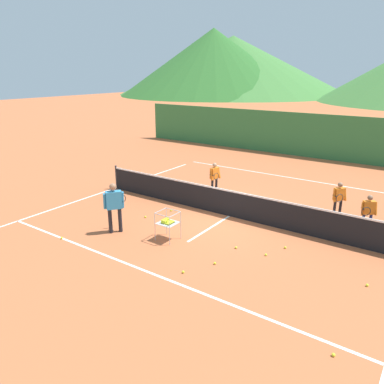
{
  "coord_description": "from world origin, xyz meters",
  "views": [
    {
      "loc": [
        5.98,
        -10.89,
        4.97
      ],
      "look_at": [
        -0.61,
        -1.46,
        1.19
      ],
      "focal_mm": 34.75,
      "sensor_mm": 36.0,
      "label": 1
    }
  ],
  "objects_px": {
    "ball_cart": "(167,222)",
    "tennis_ball_4": "(171,210)",
    "tennis_ball_1": "(285,248)",
    "instructor": "(114,203)",
    "student_0": "(215,175)",
    "student_2": "(368,210)",
    "tennis_ball_2": "(236,248)",
    "tennis_ball_7": "(266,255)",
    "tennis_net": "(230,203)",
    "tennis_ball_6": "(62,238)",
    "tennis_ball_3": "(367,285)",
    "tennis_ball_9": "(333,355)",
    "tennis_ball_5": "(215,263)",
    "tennis_ball_8": "(145,217)",
    "tennis_ball_0": "(183,272)",
    "student_1": "(339,197)"
  },
  "relations": [
    {
      "from": "tennis_net",
      "to": "tennis_ball_6",
      "type": "height_order",
      "value": "tennis_net"
    },
    {
      "from": "instructor",
      "to": "ball_cart",
      "type": "xyz_separation_m",
      "value": [
        1.71,
        0.52,
        -0.39
      ]
    },
    {
      "from": "tennis_ball_1",
      "to": "tennis_ball_7",
      "type": "height_order",
      "value": "same"
    },
    {
      "from": "tennis_net",
      "to": "instructor",
      "type": "distance_m",
      "value": 4.05
    },
    {
      "from": "tennis_ball_1",
      "to": "tennis_ball_4",
      "type": "bearing_deg",
      "value": 174.12
    },
    {
      "from": "student_0",
      "to": "tennis_ball_4",
      "type": "height_order",
      "value": "student_0"
    },
    {
      "from": "instructor",
      "to": "tennis_ball_6",
      "type": "height_order",
      "value": "instructor"
    },
    {
      "from": "instructor",
      "to": "tennis_ball_2",
      "type": "relative_size",
      "value": 24.14
    },
    {
      "from": "student_1",
      "to": "tennis_ball_4",
      "type": "xyz_separation_m",
      "value": [
        -5.17,
        -2.9,
        -0.74
      ]
    },
    {
      "from": "tennis_ball_4",
      "to": "tennis_ball_6",
      "type": "bearing_deg",
      "value": -109.13
    },
    {
      "from": "ball_cart",
      "to": "tennis_ball_4",
      "type": "height_order",
      "value": "ball_cart"
    },
    {
      "from": "instructor",
      "to": "tennis_ball_0",
      "type": "relative_size",
      "value": 24.14
    },
    {
      "from": "tennis_ball_5",
      "to": "tennis_ball_8",
      "type": "relative_size",
      "value": 1.0
    },
    {
      "from": "tennis_ball_1",
      "to": "tennis_ball_9",
      "type": "distance_m",
      "value": 4.31
    },
    {
      "from": "student_0",
      "to": "ball_cart",
      "type": "distance_m",
      "value": 4.79
    },
    {
      "from": "student_2",
      "to": "ball_cart",
      "type": "distance_m",
      "value": 6.38
    },
    {
      "from": "tennis_ball_3",
      "to": "tennis_ball_9",
      "type": "xyz_separation_m",
      "value": [
        -0.03,
        -2.84,
        0.0
      ]
    },
    {
      "from": "student_2",
      "to": "tennis_ball_5",
      "type": "bearing_deg",
      "value": -121.95
    },
    {
      "from": "tennis_ball_7",
      "to": "tennis_ball_9",
      "type": "bearing_deg",
      "value": -47.66
    },
    {
      "from": "ball_cart",
      "to": "tennis_ball_6",
      "type": "relative_size",
      "value": 13.22
    },
    {
      "from": "tennis_net",
      "to": "tennis_ball_0",
      "type": "xyz_separation_m",
      "value": [
        0.97,
        -4.11,
        -0.47
      ]
    },
    {
      "from": "tennis_ball_2",
      "to": "tennis_ball_7",
      "type": "bearing_deg",
      "value": 5.49
    },
    {
      "from": "tennis_ball_2",
      "to": "tennis_ball_1",
      "type": "bearing_deg",
      "value": 34.92
    },
    {
      "from": "tennis_ball_5",
      "to": "tennis_ball_9",
      "type": "xyz_separation_m",
      "value": [
        3.55,
        -1.64,
        0.0
      ]
    },
    {
      "from": "student_0",
      "to": "student_2",
      "type": "distance_m",
      "value": 6.08
    },
    {
      "from": "student_2",
      "to": "ball_cart",
      "type": "height_order",
      "value": "student_2"
    },
    {
      "from": "student_2",
      "to": "tennis_ball_2",
      "type": "distance_m",
      "value": 4.53
    },
    {
      "from": "tennis_ball_0",
      "to": "tennis_ball_6",
      "type": "bearing_deg",
      "value": -173.2
    },
    {
      "from": "tennis_ball_3",
      "to": "tennis_ball_8",
      "type": "distance_m",
      "value": 7.34
    },
    {
      "from": "tennis_ball_4",
      "to": "tennis_ball_9",
      "type": "relative_size",
      "value": 1.0
    },
    {
      "from": "tennis_ball_6",
      "to": "tennis_ball_2",
      "type": "bearing_deg",
      "value": 27.91
    },
    {
      "from": "tennis_ball_1",
      "to": "tennis_ball_2",
      "type": "distance_m",
      "value": 1.44
    },
    {
      "from": "tennis_ball_6",
      "to": "tennis_ball_8",
      "type": "xyz_separation_m",
      "value": [
        0.97,
        2.79,
        0.0
      ]
    },
    {
      "from": "tennis_ball_7",
      "to": "tennis_ball_8",
      "type": "relative_size",
      "value": 1.0
    },
    {
      "from": "instructor",
      "to": "student_0",
      "type": "relative_size",
      "value": 1.23
    },
    {
      "from": "tennis_ball_2",
      "to": "tennis_ball_8",
      "type": "height_order",
      "value": "same"
    },
    {
      "from": "student_2",
      "to": "tennis_net",
      "type": "bearing_deg",
      "value": -162.58
    },
    {
      "from": "student_0",
      "to": "tennis_ball_2",
      "type": "xyz_separation_m",
      "value": [
        3.21,
        -3.99,
        -0.77
      ]
    },
    {
      "from": "tennis_ball_3",
      "to": "tennis_ball_7",
      "type": "xyz_separation_m",
      "value": [
        -2.65,
        0.04,
        0.0
      ]
    },
    {
      "from": "student_0",
      "to": "tennis_ball_9",
      "type": "relative_size",
      "value": 19.55
    },
    {
      "from": "tennis_ball_9",
      "to": "instructor",
      "type": "bearing_deg",
      "value": 167.46
    },
    {
      "from": "student_0",
      "to": "tennis_ball_3",
      "type": "relative_size",
      "value": 19.55
    },
    {
      "from": "instructor",
      "to": "ball_cart",
      "type": "distance_m",
      "value": 1.83
    },
    {
      "from": "student_1",
      "to": "tennis_ball_2",
      "type": "relative_size",
      "value": 18.93
    },
    {
      "from": "tennis_ball_5",
      "to": "tennis_ball_6",
      "type": "distance_m",
      "value": 4.92
    },
    {
      "from": "student_0",
      "to": "tennis_ball_5",
      "type": "relative_size",
      "value": 19.55
    },
    {
      "from": "tennis_ball_1",
      "to": "tennis_ball_3",
      "type": "relative_size",
      "value": 1.0
    },
    {
      "from": "tennis_ball_1",
      "to": "tennis_ball_8",
      "type": "bearing_deg",
      "value": -173.66
    },
    {
      "from": "student_0",
      "to": "student_1",
      "type": "bearing_deg",
      "value": 2.42
    },
    {
      "from": "ball_cart",
      "to": "tennis_ball_5",
      "type": "bearing_deg",
      "value": -13.87
    }
  ]
}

